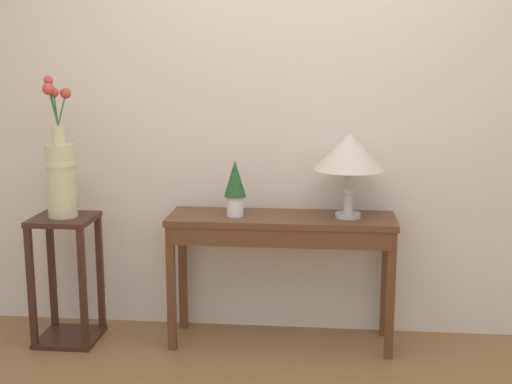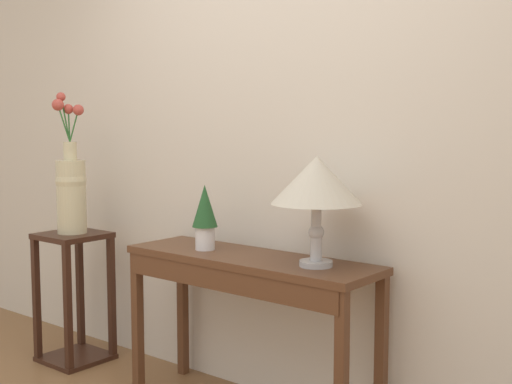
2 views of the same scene
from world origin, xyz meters
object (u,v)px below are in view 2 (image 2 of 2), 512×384
table_lamp (317,183)px  console_table (246,280)px  pedestal_stand_left (74,297)px  flower_vase_tall (71,186)px  potted_plant_on_console (205,214)px

table_lamp → console_table: bearing=-176.4°
pedestal_stand_left → flower_vase_tall: 0.64m
table_lamp → flower_vase_tall: (-1.61, -0.09, -0.11)m
table_lamp → potted_plant_on_console: size_ratio=1.50×
console_table → flower_vase_tall: (-1.24, -0.06, 0.36)m
potted_plant_on_console → flower_vase_tall: bearing=-176.3°
table_lamp → pedestal_stand_left: table_lamp is taller
table_lamp → pedestal_stand_left: bearing=-176.9°
potted_plant_on_console → table_lamp: bearing=2.2°
console_table → potted_plant_on_console: bearing=-179.9°
potted_plant_on_console → pedestal_stand_left: 1.13m
console_table → table_lamp: size_ratio=2.70×
console_table → pedestal_stand_left: size_ratio=1.71×
flower_vase_tall → console_table: bearing=2.9°
potted_plant_on_console → flower_vase_tall: (-0.98, -0.06, 0.08)m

